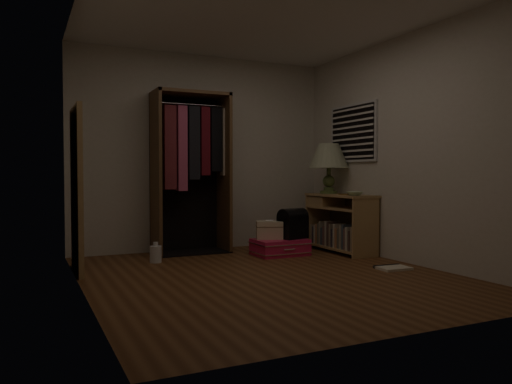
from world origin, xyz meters
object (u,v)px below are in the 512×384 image
pink_suitcase (280,247)px  table_lamp (329,157)px  black_bag (293,223)px  train_case (269,230)px  floor_mirror (77,190)px  console_bookshelf (338,222)px  white_jug (156,254)px  open_wardrobe (193,158)px

pink_suitcase → table_lamp: (0.84, 0.18, 1.14)m
pink_suitcase → black_bag: 0.34m
pink_suitcase → train_case: train_case is taller
floor_mirror → train_case: 2.35m
console_bookshelf → pink_suitcase: bearing=176.1°
pink_suitcase → white_jug: bearing=174.2°
open_wardrobe → white_jug: size_ratio=8.72×
floor_mirror → table_lamp: (3.24, 0.28, 0.39)m
console_bookshelf → train_case: size_ratio=2.87×
console_bookshelf → black_bag: (-0.66, 0.04, 0.01)m
open_wardrobe → pink_suitcase: size_ratio=3.08×
floor_mirror → open_wardrobe: bearing=27.4°
black_bag → white_jug: (-1.71, 0.16, -0.30)m
console_bookshelf → black_bag: 0.67m
table_lamp → white_jug: table_lamp is taller
train_case → pink_suitcase: bearing=-7.7°
open_wardrobe → floor_mirror: open_wardrobe is taller
open_wardrobe → pink_suitcase: bearing=-36.2°
floor_mirror → pink_suitcase: floor_mirror is taller
white_jug → black_bag: bearing=-5.3°
train_case → console_bookshelf: bearing=14.0°
open_wardrobe → console_bookshelf: bearing=-22.6°
black_bag → train_case: bearing=148.2°
table_lamp → white_jug: (-2.38, -0.05, -1.14)m
open_wardrobe → white_jug: 1.38m
train_case → table_lamp: bearing=28.4°
floor_mirror → pink_suitcase: bearing=2.3°
table_lamp → white_jug: bearing=-178.8°
pink_suitcase → white_jug: size_ratio=2.83×
console_bookshelf → pink_suitcase: console_bookshelf is taller
black_bag → white_jug: bearing=159.7°
open_wardrobe → table_lamp: open_wardrobe is taller
console_bookshelf → pink_suitcase: size_ratio=1.68×
floor_mirror → black_bag: (2.57, 0.07, -0.45)m
console_bookshelf → black_bag: size_ratio=2.82×
console_bookshelf → table_lamp: bearing=88.8°
table_lamp → open_wardrobe: bearing=164.5°
floor_mirror → black_bag: bearing=1.7°
train_case → table_lamp: (0.96, 0.12, 0.93)m
pink_suitcase → black_bag: size_ratio=1.68×
console_bookshelf → floor_mirror: bearing=-179.3°
console_bookshelf → pink_suitcase: (-0.84, 0.06, -0.29)m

